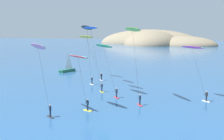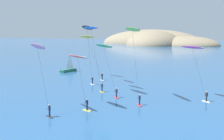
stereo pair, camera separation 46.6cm
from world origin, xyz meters
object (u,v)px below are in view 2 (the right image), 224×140
at_px(kitesurfer_pink, 38,52).
at_px(kitesurfer_magenta, 194,52).
at_px(sailboat_near, 68,70).
at_px(kitesurfer_yellow, 88,40).
at_px(kitesurfer_blue, 92,34).
at_px(kitesurfer_green, 105,49).
at_px(kitesurfer_black, 88,32).
at_px(kitesurfer_lime, 133,34).
at_px(kitesurfer_red, 78,61).

xyz_separation_m(kitesurfer_pink, kitesurfer_magenta, (18.60, 15.82, -0.57)).
bearing_deg(sailboat_near, kitesurfer_yellow, -30.78).
bearing_deg(kitesurfer_blue, kitesurfer_magenta, 0.32).
height_order(kitesurfer_green, kitesurfer_magenta, kitesurfer_green).
xyz_separation_m(kitesurfer_black, kitesurfer_lime, (13.53, -10.45, -0.26)).
bearing_deg(kitesurfer_pink, kitesurfer_magenta, 40.38).
xyz_separation_m(kitesurfer_magenta, kitesurfer_lime, (-8.66, -5.21, 2.86)).
relative_size(sailboat_near, kitesurfer_red, 0.77).
bearing_deg(kitesurfer_black, kitesurfer_yellow, 117.99).
bearing_deg(kitesurfer_black, kitesurfer_red, -66.06).
bearing_deg(kitesurfer_lime, kitesurfer_green, 156.77).
relative_size(kitesurfer_pink, kitesurfer_black, 0.78).
bearing_deg(kitesurfer_green, kitesurfer_pink, -106.30).
bearing_deg(kitesurfer_yellow, sailboat_near, 149.22).
bearing_deg(kitesurfer_blue, kitesurfer_pink, -90.48).
relative_size(kitesurfer_magenta, kitesurfer_lime, 0.74).
xyz_separation_m(sailboat_near, kitesurfer_magenta, (35.02, -17.35, 7.09)).
xyz_separation_m(kitesurfer_green, kitesurfer_blue, (-3.73, 2.50, 2.54)).
distance_m(kitesurfer_green, kitesurfer_blue, 5.16).
relative_size(sailboat_near, kitesurfer_pink, 0.62).
xyz_separation_m(kitesurfer_pink, kitesurfer_black, (-3.59, 21.05, 2.55)).
xyz_separation_m(sailboat_near, kitesurfer_black, (12.83, -12.12, 10.21)).
xyz_separation_m(kitesurfer_pink, kitesurfer_green, (3.86, 13.21, -0.42)).
distance_m(sailboat_near, kitesurfer_black, 20.38).
xyz_separation_m(sailboat_near, kitesurfer_yellow, (9.35, -5.57, 8.25)).
distance_m(sailboat_near, kitesurfer_pink, 37.79).
distance_m(sailboat_near, kitesurfer_yellow, 13.65).
height_order(kitesurfer_yellow, kitesurfer_red, kitesurfer_yellow).
bearing_deg(kitesurfer_red, kitesurfer_green, 91.69).
bearing_deg(kitesurfer_lime, kitesurfer_blue, 152.46).
relative_size(sailboat_near, kitesurfer_lime, 0.51).
height_order(kitesurfer_yellow, kitesurfer_black, kitesurfer_black).
relative_size(kitesurfer_black, kitesurfer_blue, 1.03).
bearing_deg(kitesurfer_pink, kitesurfer_lime, 46.86).
relative_size(kitesurfer_red, kitesurfer_blue, 0.65).
relative_size(kitesurfer_green, kitesurfer_black, 0.72).
relative_size(kitesurfer_black, kitesurfer_lime, 1.04).
relative_size(kitesurfer_pink, kitesurfer_magenta, 1.09).
xyz_separation_m(kitesurfer_green, kitesurfer_magenta, (14.73, 2.61, -0.15)).
xyz_separation_m(kitesurfer_black, kitesurfer_blue, (3.73, -5.33, -0.42)).
relative_size(kitesurfer_yellow, kitesurfer_red, 1.30).
bearing_deg(kitesurfer_magenta, kitesurfer_green, -169.97).
relative_size(kitesurfer_red, kitesurfer_lime, 0.66).
bearing_deg(kitesurfer_yellow, kitesurfer_magenta, -24.65).
height_order(kitesurfer_pink, kitesurfer_black, kitesurfer_black).
distance_m(kitesurfer_yellow, kitesurfer_green, 18.10).
xyz_separation_m(kitesurfer_magenta, kitesurfer_black, (-22.19, 5.23, 3.12)).
bearing_deg(kitesurfer_lime, kitesurfer_yellow, 135.03).
distance_m(kitesurfer_magenta, kitesurfer_black, 23.01).
height_order(kitesurfer_yellow, kitesurfer_pink, kitesurfer_yellow).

